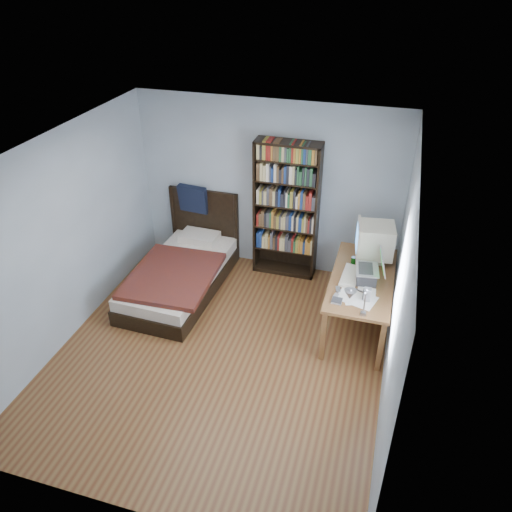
{
  "coord_description": "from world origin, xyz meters",
  "views": [
    {
      "loc": [
        1.67,
        -4.2,
        4.17
      ],
      "look_at": [
        0.28,
        0.54,
        1.09
      ],
      "focal_mm": 35.0,
      "sensor_mm": 36.0,
      "label": 1
    }
  ],
  "objects_px": {
    "desk_lamp": "(353,296)",
    "soda_can": "(353,261)",
    "crt_monitor": "(374,241)",
    "laptop": "(368,273)",
    "speaker": "(367,295)",
    "bed": "(182,271)",
    "keyboard": "(350,276)",
    "bookshelf": "(286,211)",
    "desk": "(363,279)"
  },
  "relations": [
    {
      "from": "crt_monitor",
      "to": "speaker",
      "type": "bearing_deg",
      "value": -88.26
    },
    {
      "from": "bookshelf",
      "to": "bed",
      "type": "distance_m",
      "value": 1.7
    },
    {
      "from": "desk_lamp",
      "to": "bookshelf",
      "type": "bearing_deg",
      "value": 119.41
    },
    {
      "from": "crt_monitor",
      "to": "keyboard",
      "type": "bearing_deg",
      "value": -114.39
    },
    {
      "from": "desk_lamp",
      "to": "soda_can",
      "type": "bearing_deg",
      "value": 94.76
    },
    {
      "from": "soda_can",
      "to": "bed",
      "type": "height_order",
      "value": "bed"
    },
    {
      "from": "desk",
      "to": "speaker",
      "type": "distance_m",
      "value": 0.98
    },
    {
      "from": "desk_lamp",
      "to": "bed",
      "type": "distance_m",
      "value": 2.92
    },
    {
      "from": "keyboard",
      "to": "bed",
      "type": "xyz_separation_m",
      "value": [
        -2.34,
        0.19,
        -0.49
      ]
    },
    {
      "from": "crt_monitor",
      "to": "laptop",
      "type": "relative_size",
      "value": 1.22
    },
    {
      "from": "crt_monitor",
      "to": "bookshelf",
      "type": "distance_m",
      "value": 1.37
    },
    {
      "from": "soda_can",
      "to": "bookshelf",
      "type": "bearing_deg",
      "value": 146.31
    },
    {
      "from": "speaker",
      "to": "bookshelf",
      "type": "bearing_deg",
      "value": 129.51
    },
    {
      "from": "desk",
      "to": "bed",
      "type": "bearing_deg",
      "value": -173.49
    },
    {
      "from": "laptop",
      "to": "soda_can",
      "type": "bearing_deg",
      "value": 123.31
    },
    {
      "from": "laptop",
      "to": "bed",
      "type": "bearing_deg",
      "value": 175.24
    },
    {
      "from": "speaker",
      "to": "bed",
      "type": "distance_m",
      "value": 2.71
    },
    {
      "from": "crt_monitor",
      "to": "speaker",
      "type": "relative_size",
      "value": 3.22
    },
    {
      "from": "keyboard",
      "to": "bookshelf",
      "type": "height_order",
      "value": "bookshelf"
    },
    {
      "from": "desk_lamp",
      "to": "keyboard",
      "type": "height_order",
      "value": "desk_lamp"
    },
    {
      "from": "crt_monitor",
      "to": "desk",
      "type": "bearing_deg",
      "value": 173.05
    },
    {
      "from": "desk",
      "to": "laptop",
      "type": "height_order",
      "value": "laptop"
    },
    {
      "from": "crt_monitor",
      "to": "desk_lamp",
      "type": "distance_m",
      "value": 1.54
    },
    {
      "from": "bed",
      "to": "crt_monitor",
      "type": "bearing_deg",
      "value": 6.17
    },
    {
      "from": "desk_lamp",
      "to": "speaker",
      "type": "xyz_separation_m",
      "value": [
        0.13,
        0.64,
        -0.41
      ]
    },
    {
      "from": "desk",
      "to": "keyboard",
      "type": "xyz_separation_m",
      "value": [
        -0.15,
        -0.48,
        0.33
      ]
    },
    {
      "from": "desk_lamp",
      "to": "crt_monitor",
      "type": "bearing_deg",
      "value": 86.22
    },
    {
      "from": "laptop",
      "to": "keyboard",
      "type": "xyz_separation_m",
      "value": [
        -0.21,
        0.02,
        -0.1
      ]
    },
    {
      "from": "desk_lamp",
      "to": "keyboard",
      "type": "distance_m",
      "value": 1.16
    },
    {
      "from": "desk_lamp",
      "to": "soda_can",
      "type": "xyz_separation_m",
      "value": [
        -0.11,
        1.36,
        -0.44
      ]
    },
    {
      "from": "keyboard",
      "to": "bookshelf",
      "type": "xyz_separation_m",
      "value": [
        -1.05,
        1.0,
        0.26
      ]
    },
    {
      "from": "speaker",
      "to": "bed",
      "type": "height_order",
      "value": "bed"
    },
    {
      "from": "desk",
      "to": "soda_can",
      "type": "distance_m",
      "value": 0.43
    },
    {
      "from": "soda_can",
      "to": "bookshelf",
      "type": "distance_m",
      "value": 1.28
    },
    {
      "from": "laptop",
      "to": "bed",
      "type": "height_order",
      "value": "bed"
    },
    {
      "from": "speaker",
      "to": "bookshelf",
      "type": "distance_m",
      "value": 1.92
    },
    {
      "from": "speaker",
      "to": "bookshelf",
      "type": "relative_size",
      "value": 0.08
    },
    {
      "from": "desk",
      "to": "bed",
      "type": "distance_m",
      "value": 2.51
    },
    {
      "from": "crt_monitor",
      "to": "desk_lamp",
      "type": "relative_size",
      "value": 0.85
    },
    {
      "from": "crt_monitor",
      "to": "speaker",
      "type": "xyz_separation_m",
      "value": [
        0.03,
        -0.88,
        -0.21
      ]
    },
    {
      "from": "speaker",
      "to": "laptop",
      "type": "bearing_deg",
      "value": 91.39
    },
    {
      "from": "keyboard",
      "to": "bed",
      "type": "distance_m",
      "value": 2.4
    },
    {
      "from": "laptop",
      "to": "desk_lamp",
      "type": "xyz_separation_m",
      "value": [
        -0.1,
        -1.04,
        0.37
      ]
    },
    {
      "from": "desk_lamp",
      "to": "keyboard",
      "type": "relative_size",
      "value": 1.23
    },
    {
      "from": "keyboard",
      "to": "speaker",
      "type": "height_order",
      "value": "speaker"
    },
    {
      "from": "laptop",
      "to": "keyboard",
      "type": "distance_m",
      "value": 0.23
    },
    {
      "from": "desk",
      "to": "desk_lamp",
      "type": "relative_size",
      "value": 2.61
    },
    {
      "from": "desk",
      "to": "speaker",
      "type": "height_order",
      "value": "speaker"
    },
    {
      "from": "desk_lamp",
      "to": "bookshelf",
      "type": "relative_size",
      "value": 0.3
    },
    {
      "from": "desk",
      "to": "bookshelf",
      "type": "xyz_separation_m",
      "value": [
        -1.19,
        0.52,
        0.59
      ]
    }
  ]
}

